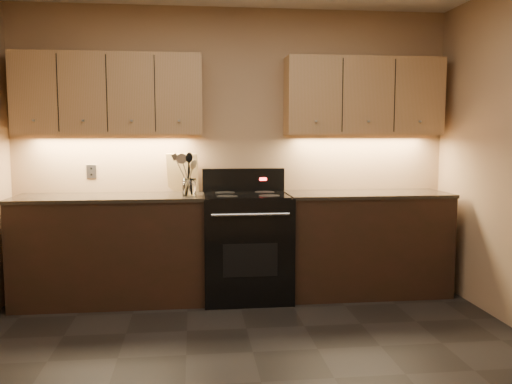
{
  "coord_description": "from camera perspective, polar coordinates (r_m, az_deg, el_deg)",
  "views": [
    {
      "loc": [
        -0.38,
        -3.03,
        1.46
      ],
      "look_at": [
        0.14,
        1.45,
        0.97
      ],
      "focal_mm": 38.0,
      "sensor_mm": 36.0,
      "label": 1
    }
  ],
  "objects": [
    {
      "name": "upper_cab_left",
      "position": [
        4.95,
        -15.18,
        9.88
      ],
      "size": [
        1.6,
        0.3,
        0.7
      ],
      "primitive_type": "cube",
      "color": "tan",
      "rests_on": "wall_back"
    },
    {
      "name": "outlet_plate",
      "position": [
        5.12,
        -16.94,
        2.08
      ],
      "size": [
        0.08,
        0.01,
        0.12
      ],
      "primitive_type": "cube",
      "color": "#B2B5BA",
      "rests_on": "wall_back"
    },
    {
      "name": "steel_skimmer",
      "position": [
        4.68,
        -6.79,
        1.87
      ],
      "size": [
        0.18,
        0.1,
        0.35
      ],
      "primitive_type": null,
      "rotation": [
        -0.04,
        -0.27,
        0.01
      ],
      "color": "silver",
      "rests_on": "utensil_crock"
    },
    {
      "name": "black_turner",
      "position": [
        4.66,
        -6.85,
        1.94
      ],
      "size": [
        0.12,
        0.2,
        0.36
      ],
      "primitive_type": null,
      "rotation": [
        -0.31,
        0.02,
        0.29
      ],
      "color": "black",
      "rests_on": "utensil_crock"
    },
    {
      "name": "floor",
      "position": [
        3.39,
        0.54,
        -19.37
      ],
      "size": [
        4.0,
        4.0,
        0.0
      ],
      "primitive_type": "plane",
      "color": "black",
      "rests_on": "ground"
    },
    {
      "name": "black_spoon",
      "position": [
        4.7,
        -7.26,
        1.97
      ],
      "size": [
        0.08,
        0.12,
        0.36
      ],
      "primitive_type": null,
      "rotation": [
        0.17,
        0.05,
        0.06
      ],
      "color": "black",
      "rests_on": "utensil_crock"
    },
    {
      "name": "wooden_spoon",
      "position": [
        4.67,
        -7.53,
        1.59
      ],
      "size": [
        0.14,
        0.09,
        0.3
      ],
      "primitive_type": null,
      "rotation": [
        -0.08,
        0.3,
        0.08
      ],
      "color": "tan",
      "rests_on": "utensil_crock"
    },
    {
      "name": "utensil_crock",
      "position": [
        4.69,
        -7.05,
        0.45
      ],
      "size": [
        0.14,
        0.14,
        0.15
      ],
      "color": "white",
      "rests_on": "counter_left"
    },
    {
      "name": "stove",
      "position": [
        4.84,
        -1.01,
        -5.54
      ],
      "size": [
        0.76,
        0.68,
        1.14
      ],
      "color": "black",
      "rests_on": "ground"
    },
    {
      "name": "steel_spatula",
      "position": [
        4.7,
        -6.8,
        2.18
      ],
      "size": [
        0.25,
        0.12,
        0.39
      ],
      "primitive_type": null,
      "rotation": [
        0.03,
        -0.42,
        -0.22
      ],
      "color": "silver",
      "rests_on": "utensil_crock"
    },
    {
      "name": "counter_left",
      "position": [
        4.89,
        -15.0,
        -5.79
      ],
      "size": [
        1.62,
        0.62,
        0.93
      ],
      "color": "black",
      "rests_on": "ground"
    },
    {
      "name": "cutting_board",
      "position": [
        5.0,
        -7.73,
        2.02
      ],
      "size": [
        0.3,
        0.16,
        0.35
      ],
      "primitive_type": "cube",
      "rotation": [
        0.24,
        0.0,
        -0.2
      ],
      "color": "tan",
      "rests_on": "counter_left"
    },
    {
      "name": "upper_cab_right",
      "position": [
        5.14,
        11.25,
        9.83
      ],
      "size": [
        1.44,
        0.3,
        0.7
      ],
      "primitive_type": "cube",
      "color": "tan",
      "rests_on": "wall_back"
    },
    {
      "name": "wall_back",
      "position": [
        5.05,
        -2.29,
        4.33
      ],
      "size": [
        4.0,
        0.04,
        2.6
      ],
      "primitive_type": "cube",
      "color": "tan",
      "rests_on": "ground"
    },
    {
      "name": "counter_right",
      "position": [
        5.08,
        11.46,
        -5.25
      ],
      "size": [
        1.46,
        0.62,
        0.93
      ],
      "color": "black",
      "rests_on": "ground"
    }
  ]
}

